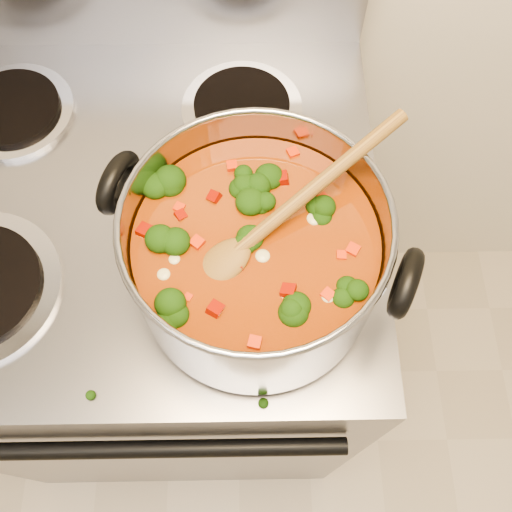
% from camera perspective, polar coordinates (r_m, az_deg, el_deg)
% --- Properties ---
extents(electric_range, '(0.73, 0.66, 1.08)m').
position_cam_1_polar(electric_range, '(1.23, -8.98, -4.82)').
color(electric_range, gray).
rests_on(electric_range, ground).
extents(stockpot, '(0.35, 0.29, 0.17)m').
position_cam_1_polar(stockpot, '(0.66, 0.01, 0.04)').
color(stockpot, '#97979E').
rests_on(stockpot, electric_range).
extents(wooden_spoon, '(0.25, 0.19, 0.09)m').
position_cam_1_polar(wooden_spoon, '(0.61, 1.33, 3.13)').
color(wooden_spoon, olive).
rests_on(wooden_spoon, stockpot).
extents(cooktop_crumbs, '(0.10, 0.36, 0.01)m').
position_cam_1_polar(cooktop_crumbs, '(0.74, 1.54, -2.09)').
color(cooktop_crumbs, black).
rests_on(cooktop_crumbs, electric_range).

